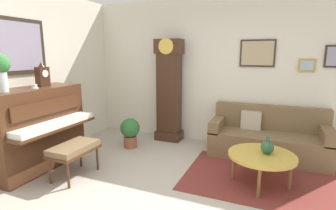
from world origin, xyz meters
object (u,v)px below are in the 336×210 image
piano (36,128)px  coffee_table (262,156)px  piano_bench (74,150)px  green_jug (267,147)px  potted_plant (130,131)px  flower_vase (0,68)px  teacup (34,87)px  grandfather_clock (169,93)px  couch (267,138)px  mantel_clock (42,75)px

piano → coffee_table: (3.22, 0.76, -0.23)m
piano_bench → green_jug: (2.53, 0.84, 0.11)m
green_jug → potted_plant: bearing=168.5°
flower_vase → green_jug: 3.66m
teacup → piano_bench: bearing=-2.1°
flower_vase → potted_plant: (0.87, 1.74, -1.24)m
piano → potted_plant: (0.87, 1.29, -0.31)m
piano → grandfather_clock: (1.37, 2.00, 0.34)m
grandfather_clock → coffee_table: grandfather_clock is taller
piano_bench → couch: size_ratio=0.37×
piano → mantel_clock: bearing=89.2°
green_jug → teacup: bearing=-165.8°
piano → teacup: (0.07, -0.01, 0.64)m
couch → mantel_clock: mantel_clock is taller
couch → coffee_table: bearing=-92.0°
couch → flower_vase: size_ratio=3.28×
piano → green_jug: bearing=13.7°
grandfather_clock → couch: grandfather_clock is taller
couch → piano_bench: bearing=-142.8°
grandfather_clock → flower_vase: size_ratio=3.50×
flower_vase → green_jug: bearing=20.8°
couch → potted_plant: bearing=-166.4°
couch → teacup: size_ratio=16.38×
grandfather_clock → green_jug: size_ratio=8.46×
couch → green_jug: size_ratio=7.92×
green_jug → piano_bench: bearing=-161.8°
mantel_clock → teacup: 0.27m
flower_vase → teacup: 0.53m
coffee_table → green_jug: green_jug is taller
mantel_clock → flower_vase: flower_vase is taller
coffee_table → flower_vase: flower_vase is taller
couch → flower_vase: (-3.26, -2.32, 1.25)m
mantel_clock → flower_vase: (-0.00, -0.65, 0.14)m
piano_bench → potted_plant: size_ratio=1.25×
flower_vase → couch: bearing=35.4°
mantel_clock → couch: bearing=27.0°
grandfather_clock → coffee_table: size_ratio=2.31×
coffee_table → flower_vase: bearing=-159.5°
flower_vase → teacup: size_ratio=5.00×
coffee_table → green_jug: size_ratio=3.67×
piano → flower_vase: size_ratio=2.48×
coffee_table → teacup: teacup is taller
grandfather_clock → teacup: (-1.30, -2.01, 0.30)m
mantel_clock → green_jug: mantel_clock is taller
grandfather_clock → piano_bench: bearing=-106.9°
green_jug → mantel_clock: bearing=-169.7°
piano_bench → couch: (2.51, 1.91, -0.09)m
teacup → potted_plant: size_ratio=0.21×
coffee_table → mantel_clock: (-3.22, -0.55, 1.02)m
piano_bench → green_jug: green_jug is taller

